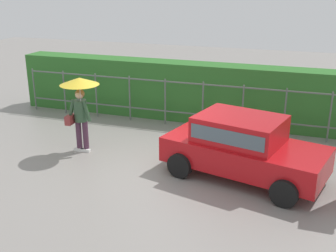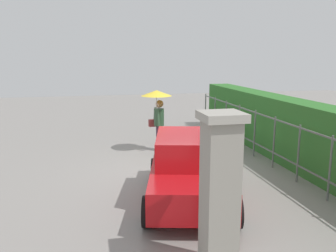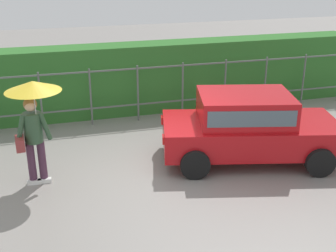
{
  "view_description": "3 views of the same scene",
  "coord_description": "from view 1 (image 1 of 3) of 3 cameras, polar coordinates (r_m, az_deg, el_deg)",
  "views": [
    {
      "loc": [
        3.3,
        -8.82,
        4.41
      ],
      "look_at": [
        0.23,
        0.08,
        1.12
      ],
      "focal_mm": 44.6,
      "sensor_mm": 36.0,
      "label": 1
    },
    {
      "loc": [
        9.33,
        -1.87,
        3.2
      ],
      "look_at": [
        -0.52,
        0.33,
        1.2
      ],
      "focal_mm": 38.35,
      "sensor_mm": 36.0,
      "label": 2
    },
    {
      "loc": [
        -2.03,
        -7.67,
        4.19
      ],
      "look_at": [
        0.22,
        0.17,
        0.99
      ],
      "focal_mm": 47.26,
      "sensor_mm": 36.0,
      "label": 3
    }
  ],
  "objects": [
    {
      "name": "fence_section",
      "position": [
        12.95,
        4.77,
        3.14
      ],
      "size": [
        12.39,
        0.05,
        1.5
      ],
      "color": "#59605B",
      "rests_on": "ground"
    },
    {
      "name": "hedge_row",
      "position": [
        13.65,
        5.62,
        4.49
      ],
      "size": [
        13.34,
        0.9,
        1.9
      ],
      "primitive_type": "cube",
      "color": "#2D6B28",
      "rests_on": "ground"
    },
    {
      "name": "ground_plane",
      "position": [
        10.4,
        -1.36,
        -5.83
      ],
      "size": [
        40.0,
        40.0,
        0.0
      ],
      "primitive_type": "plane",
      "color": "gray"
    },
    {
      "name": "pedestrian",
      "position": [
        11.14,
        -11.99,
        3.86
      ],
      "size": [
        1.01,
        1.01,
        2.07
      ],
      "rotation": [
        0.0,
        0.0,
        -1.51
      ],
      "color": "#47283D",
      "rests_on": "ground"
    },
    {
      "name": "car",
      "position": [
        9.85,
        10.13,
        -2.53
      ],
      "size": [
        3.98,
        2.55,
        1.48
      ],
      "rotation": [
        0.0,
        0.0,
        -0.24
      ],
      "color": "#B71116",
      "rests_on": "ground"
    }
  ]
}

